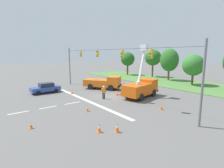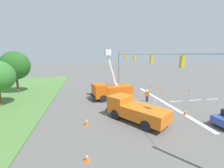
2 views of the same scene
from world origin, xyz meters
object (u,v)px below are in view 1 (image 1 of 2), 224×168
at_px(tree_centre, 169,60).
at_px(traffic_cone_far_left, 124,84).
at_px(utility_truck_support_near, 104,82).
at_px(traffic_cone_centre_line, 117,93).
at_px(traffic_cone_far_right, 161,107).
at_px(traffic_cone_foreground_right, 87,108).
at_px(tree_far_west, 128,59).
at_px(traffic_cone_mid_right, 52,88).
at_px(sedan_blue, 46,88).
at_px(traffic_cone_foreground_left, 99,128).
at_px(traffic_cone_mid_left, 109,81).
at_px(utility_truck_bucket_lift, 141,87).
at_px(tree_west, 153,58).
at_px(traffic_cone_near_bucket, 72,92).
at_px(tree_east, 193,65).
at_px(traffic_cone_lane_edge_b, 31,125).
at_px(traffic_cone_lane_edge_a, 117,128).
at_px(road_worker, 104,92).

distance_m(tree_centre, traffic_cone_far_left, 13.22).
bearing_deg(utility_truck_support_near, traffic_cone_centre_line, -13.25).
height_order(tree_centre, traffic_cone_far_right, tree_centre).
relative_size(traffic_cone_foreground_right, traffic_cone_far_left, 0.80).
height_order(tree_far_west, traffic_cone_mid_right, tree_far_west).
xyz_separation_m(sedan_blue, traffic_cone_foreground_left, (16.78, -0.93, -0.44)).
distance_m(tree_far_west, tree_centre, 13.39).
bearing_deg(utility_truck_support_near, traffic_cone_mid_left, 136.56).
bearing_deg(tree_centre, utility_truck_support_near, -92.68).
height_order(utility_truck_bucket_lift, traffic_cone_mid_left, utility_truck_bucket_lift).
bearing_deg(tree_west, traffic_cone_far_left, -69.93).
bearing_deg(tree_far_west, traffic_cone_centre_line, -45.52).
height_order(utility_truck_bucket_lift, traffic_cone_mid_right, utility_truck_bucket_lift).
bearing_deg(traffic_cone_far_left, traffic_cone_near_bucket, -87.18).
xyz_separation_m(tree_east, traffic_cone_lane_edge_b, (2.48, -29.54, -3.61)).
xyz_separation_m(traffic_cone_mid_right, traffic_cone_near_bucket, (4.89, 1.36, -0.05)).
distance_m(tree_east, traffic_cone_lane_edge_a, 25.68).
xyz_separation_m(tree_west, traffic_cone_foreground_right, (14.26, -27.31, -4.74)).
relative_size(utility_truck_support_near, traffic_cone_foreground_left, 9.24).
height_order(traffic_cone_mid_left, traffic_cone_near_bucket, traffic_cone_near_bucket).
bearing_deg(traffic_cone_lane_edge_a, tree_far_west, 136.77).
height_order(tree_west, traffic_cone_mid_left, tree_west).
xyz_separation_m(tree_centre, road_worker, (4.72, -21.07, -3.63)).
bearing_deg(traffic_cone_foreground_right, traffic_cone_centre_line, 117.87).
relative_size(utility_truck_bucket_lift, traffic_cone_far_right, 10.87).
distance_m(traffic_cone_mid_right, traffic_cone_centre_line, 11.50).
relative_size(traffic_cone_foreground_left, traffic_cone_foreground_right, 1.08).
bearing_deg(traffic_cone_foreground_left, traffic_cone_lane_edge_a, 52.55).
xyz_separation_m(tree_east, traffic_cone_near_bucket, (-7.01, -21.65, -3.53)).
xyz_separation_m(traffic_cone_mid_left, traffic_cone_far_right, (18.28, -6.28, 0.04)).
bearing_deg(tree_west, tree_far_west, -161.52).
relative_size(traffic_cone_foreground_right, traffic_cone_lane_edge_b, 1.10).
bearing_deg(tree_east, road_worker, -95.31).
bearing_deg(utility_truck_bucket_lift, traffic_cone_lane_edge_a, -55.19).
bearing_deg(traffic_cone_mid_right, traffic_cone_lane_edge_b, -24.42).
bearing_deg(traffic_cone_lane_edge_a, sedan_blue, -179.44).
bearing_deg(utility_truck_bucket_lift, traffic_cone_lane_edge_b, -82.65).
relative_size(tree_east, traffic_cone_mid_right, 7.14).
xyz_separation_m(tree_centre, traffic_cone_foreground_left, (12.97, -27.12, -4.29)).
distance_m(utility_truck_bucket_lift, traffic_cone_near_bucket, 10.34).
bearing_deg(traffic_cone_mid_left, utility_truck_support_near, -43.44).
height_order(utility_truck_support_near, traffic_cone_foreground_right, utility_truck_support_near).
height_order(sedan_blue, traffic_cone_foreground_left, sedan_blue).
bearing_deg(traffic_cone_near_bucket, tree_east, 72.06).
height_order(traffic_cone_mid_left, traffic_cone_far_right, traffic_cone_far_right).
distance_m(sedan_blue, traffic_cone_foreground_left, 16.81).
bearing_deg(traffic_cone_near_bucket, tree_far_west, 119.43).
bearing_deg(traffic_cone_near_bucket, tree_centre, 88.80).
bearing_deg(traffic_cone_far_left, traffic_cone_foreground_right, -55.09).
relative_size(tree_far_west, utility_truck_bucket_lift, 0.90).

